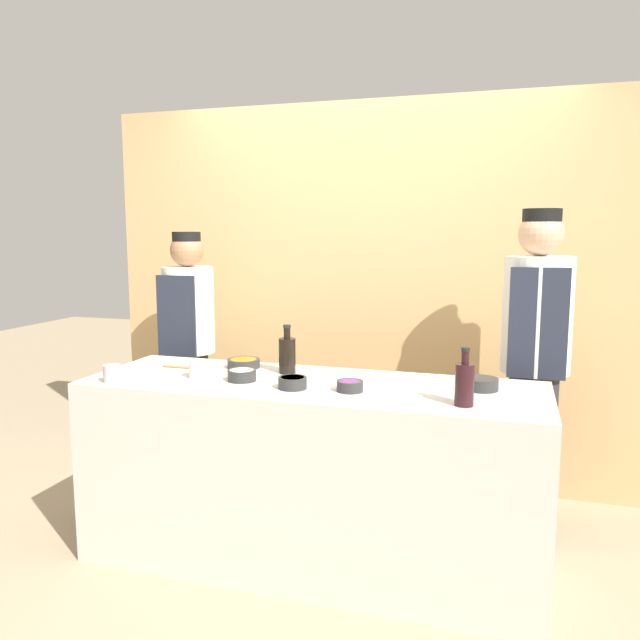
{
  "coord_description": "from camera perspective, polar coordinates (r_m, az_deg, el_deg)",
  "views": [
    {
      "loc": [
        0.89,
        -2.73,
        1.6
      ],
      "look_at": [
        0.0,
        0.14,
        1.17
      ],
      "focal_mm": 35.0,
      "sensor_mm": 36.0,
      "label": 1
    }
  ],
  "objects": [
    {
      "name": "cabinet_wall",
      "position": [
        4.05,
        4.44,
        2.41
      ],
      "size": [
        3.47,
        0.18,
        2.4
      ],
      "color": "tan",
      "rests_on": "ground_plane"
    },
    {
      "name": "ground_plane",
      "position": [
        3.29,
        -0.79,
        -21.01
      ],
      "size": [
        14.0,
        14.0,
        0.0
      ],
      "primitive_type": "plane",
      "color": "tan"
    },
    {
      "name": "chef_left",
      "position": [
        3.98,
        -11.84,
        -2.54
      ],
      "size": [
        0.31,
        0.31,
        1.6
      ],
      "color": "#28282D",
      "rests_on": "ground_plane"
    },
    {
      "name": "sauce_bowl_purple",
      "position": [
        2.8,
        2.75,
        -5.99
      ],
      "size": [
        0.12,
        0.12,
        0.05
      ],
      "color": "#2D2D2D",
      "rests_on": "counter"
    },
    {
      "name": "sauce_bowl_brown",
      "position": [
        2.92,
        14.51,
        -5.61
      ],
      "size": [
        0.15,
        0.15,
        0.05
      ],
      "color": "#2D2D2D",
      "rests_on": "counter"
    },
    {
      "name": "cup_steel",
      "position": [
        3.12,
        -18.5,
        -4.67
      ],
      "size": [
        0.08,
        0.08,
        0.08
      ],
      "color": "#B7B7BC",
      "rests_on": "counter"
    },
    {
      "name": "bottle_soy",
      "position": [
        3.14,
        -3.02,
        -3.14
      ],
      "size": [
        0.09,
        0.09,
        0.25
      ],
      "color": "black",
      "rests_on": "counter"
    },
    {
      "name": "counter",
      "position": [
        3.1,
        -0.81,
        -13.78
      ],
      "size": [
        2.18,
        0.71,
        0.89
      ],
      "color": "beige",
      "rests_on": "ground_plane"
    },
    {
      "name": "sauce_bowl_orange",
      "position": [
        3.3,
        -7.0,
        -3.91
      ],
      "size": [
        0.17,
        0.17,
        0.05
      ],
      "color": "#2D2D2D",
      "rests_on": "counter"
    },
    {
      "name": "sauce_bowl_green",
      "position": [
        2.85,
        -2.53,
        -5.69
      ],
      "size": [
        0.13,
        0.13,
        0.05
      ],
      "color": "#2D2D2D",
      "rests_on": "counter"
    },
    {
      "name": "cup_cream",
      "position": [
        3.11,
        -11.06,
        -4.43
      ],
      "size": [
        0.09,
        0.09,
        0.08
      ],
      "color": "silver",
      "rests_on": "counter"
    },
    {
      "name": "cutting_board",
      "position": [
        2.94,
        7.45,
        -5.73
      ],
      "size": [
        0.33,
        0.2,
        0.02
      ],
      "color": "white",
      "rests_on": "counter"
    },
    {
      "name": "wooden_spoon",
      "position": [
        3.31,
        -11.53,
        -4.21
      ],
      "size": [
        0.27,
        0.05,
        0.03
      ],
      "color": "#B2844C",
      "rests_on": "counter"
    },
    {
      "name": "chef_right",
      "position": [
        3.48,
        19.07,
        -3.33
      ],
      "size": [
        0.35,
        0.35,
        1.72
      ],
      "color": "#28282D",
      "rests_on": "ground_plane"
    },
    {
      "name": "bottle_wine",
      "position": [
        2.63,
        13.07,
        -5.63
      ],
      "size": [
        0.08,
        0.08,
        0.24
      ],
      "color": "black",
      "rests_on": "counter"
    },
    {
      "name": "sauce_bowl_white",
      "position": [
        3.01,
        -7.16,
        -4.98
      ],
      "size": [
        0.14,
        0.14,
        0.05
      ],
      "color": "#2D2D2D",
      "rests_on": "counter"
    }
  ]
}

